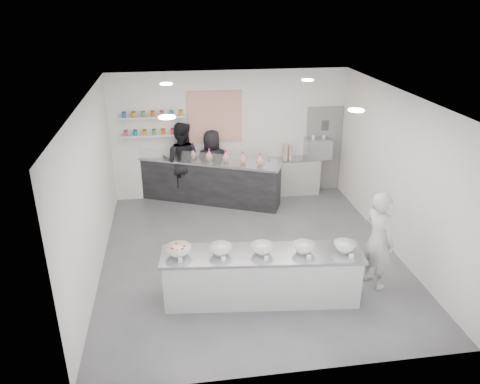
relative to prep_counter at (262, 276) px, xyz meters
name	(u,v)px	position (x,y,z in m)	size (l,w,h in m)	color
floor	(251,255)	(0.06, 1.36, -0.43)	(6.00, 6.00, 0.00)	#515156
ceiling	(252,98)	(0.06, 1.36, 2.57)	(6.00, 6.00, 0.00)	white
back_wall	(230,135)	(0.06, 4.36, 1.07)	(5.50, 5.50, 0.00)	white
left_wall	(92,191)	(-2.69, 1.36, 1.07)	(6.00, 6.00, 0.00)	white
right_wall	(398,174)	(2.81, 1.36, 1.07)	(6.00, 6.00, 0.00)	white
back_door	(323,149)	(2.36, 4.33, 0.62)	(0.88, 0.04, 2.10)	gray
pattern_panel	(215,117)	(-0.29, 4.34, 1.52)	(1.25, 0.03, 1.20)	#C24925
jar_shelf_lower	(154,135)	(-1.69, 4.26, 1.17)	(1.45, 0.22, 0.04)	silver
jar_shelf_upper	(153,117)	(-1.69, 4.26, 1.59)	(1.45, 0.22, 0.04)	silver
preserve_jars	(153,123)	(-1.69, 4.24, 1.45)	(1.45, 0.10, 0.56)	#D7394F
downlight_0	(167,117)	(-1.34, 0.36, 2.55)	(0.24, 0.24, 0.02)	white
downlight_1	(356,110)	(1.46, 0.36, 2.55)	(0.24, 0.24, 0.02)	white
downlight_2	(166,84)	(-1.34, 2.96, 2.55)	(0.24, 0.24, 0.02)	white
downlight_3	(308,80)	(1.46, 2.96, 2.55)	(0.24, 0.24, 0.02)	white
prep_counter	(262,276)	(0.00, 0.00, 0.00)	(3.16, 0.72, 0.86)	#B5B5B0
back_bar	(210,181)	(-0.47, 3.96, 0.09)	(3.33, 0.61, 1.03)	black
sneeze_guard	(205,159)	(-0.59, 3.70, 0.74)	(3.28, 0.01, 0.28)	white
espresso_ledge	(294,176)	(1.61, 4.14, 0.02)	(1.22, 0.39, 0.91)	#B5B5B0
espresso_machine	(318,148)	(2.16, 4.14, 0.71)	(0.61, 0.42, 0.46)	#93969E
cup_stacks	(288,152)	(1.42, 4.14, 0.66)	(0.24, 0.24, 0.36)	tan
prep_bowls	(262,249)	(0.00, 0.00, 0.50)	(2.96, 0.46, 0.14)	white
label_cards	(272,268)	(0.05, -0.50, 0.47)	(2.66, 0.04, 0.07)	white
cookie_bags	(209,155)	(-0.47, 3.96, 0.74)	(2.56, 0.16, 0.28)	pink
woman_prep	(378,240)	(1.97, 0.14, 0.42)	(0.62, 0.41, 1.70)	beige
staff_left	(182,162)	(-1.11, 4.21, 0.51)	(0.92, 0.71, 1.89)	black
staff_right	(212,164)	(-0.38, 4.21, 0.41)	(0.82, 0.53, 1.67)	black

